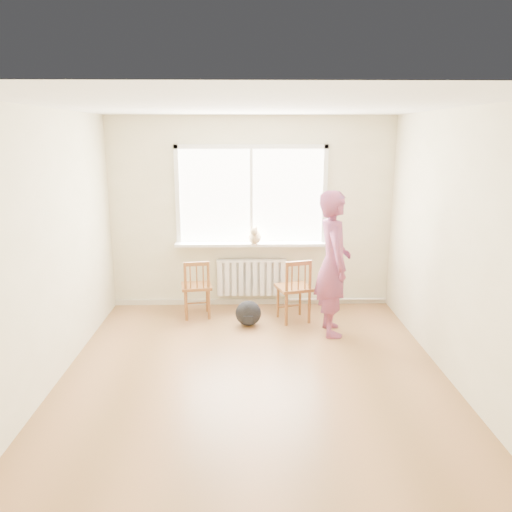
{
  "coord_description": "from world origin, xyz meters",
  "views": [
    {
      "loc": [
        -0.07,
        -4.76,
        2.45
      ],
      "look_at": [
        0.05,
        1.2,
        0.99
      ],
      "focal_mm": 35.0,
      "sensor_mm": 36.0,
      "label": 1
    }
  ],
  "objects_px": {
    "cat": "(255,236)",
    "person": "(333,264)",
    "chair_left": "(197,289)",
    "backpack": "(248,313)",
    "chair_right": "(295,290)"
  },
  "relations": [
    {
      "from": "person",
      "to": "chair_right",
      "type": "bearing_deg",
      "value": 44.57
    },
    {
      "from": "person",
      "to": "cat",
      "type": "relative_size",
      "value": 4.34
    },
    {
      "from": "chair_left",
      "to": "backpack",
      "type": "distance_m",
      "value": 0.81
    },
    {
      "from": "chair_left",
      "to": "chair_right",
      "type": "distance_m",
      "value": 1.33
    },
    {
      "from": "chair_right",
      "to": "cat",
      "type": "bearing_deg",
      "value": -60.8
    },
    {
      "from": "person",
      "to": "cat",
      "type": "distance_m",
      "value": 1.32
    },
    {
      "from": "chair_left",
      "to": "backpack",
      "type": "bearing_deg",
      "value": 146.24
    },
    {
      "from": "chair_left",
      "to": "cat",
      "type": "distance_m",
      "value": 1.08
    },
    {
      "from": "cat",
      "to": "backpack",
      "type": "distance_m",
      "value": 1.12
    },
    {
      "from": "chair_right",
      "to": "person",
      "type": "bearing_deg",
      "value": 121.4
    },
    {
      "from": "backpack",
      "to": "person",
      "type": "bearing_deg",
      "value": -13.34
    },
    {
      "from": "cat",
      "to": "person",
      "type": "bearing_deg",
      "value": -37.49
    },
    {
      "from": "chair_left",
      "to": "backpack",
      "type": "relative_size",
      "value": 2.41
    },
    {
      "from": "chair_right",
      "to": "chair_left",
      "type": "bearing_deg",
      "value": -23.72
    },
    {
      "from": "chair_left",
      "to": "cat",
      "type": "height_order",
      "value": "cat"
    }
  ]
}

